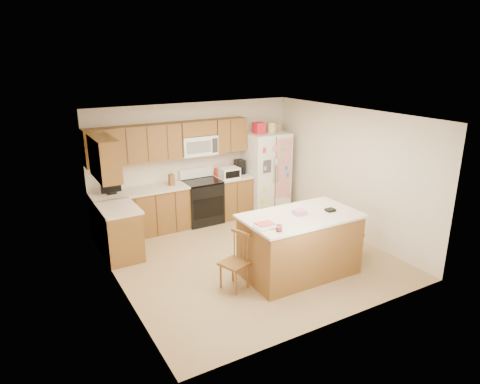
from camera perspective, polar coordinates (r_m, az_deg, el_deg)
ground at (r=7.70m, az=1.17°, el=-8.61°), size 4.50×4.50×0.00m
room_shell at (r=7.17m, az=1.24°, el=1.75°), size 4.60×4.60×2.52m
cabinetry at (r=8.49m, az=-10.78°, el=0.31°), size 3.36×1.56×2.15m
stove at (r=9.10m, az=-5.10°, el=-1.17°), size 0.76×0.65×1.13m
refrigerator at (r=9.65m, az=3.48°, el=2.75°), size 0.90×0.79×2.04m
island at (r=7.00m, az=7.96°, el=-6.92°), size 1.88×1.11×1.11m
windsor_chair_left at (r=6.57m, az=-0.64°, el=-9.37°), size 0.47×0.48×0.89m
windsor_chair_back at (r=7.49m, az=4.20°, el=-5.43°), size 0.57×0.56×1.01m
windsor_chair_right at (r=7.72m, az=13.98°, el=-5.22°), size 0.48×0.49×1.00m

